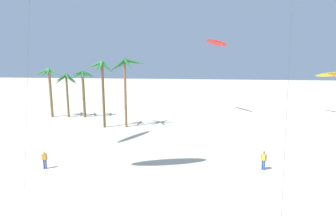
% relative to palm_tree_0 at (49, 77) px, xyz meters
% --- Properties ---
extents(palm_tree_0, '(4.78, 4.84, 8.36)m').
position_rel_palm_tree_0_xyz_m(palm_tree_0, '(0.00, 0.00, 0.00)').
color(palm_tree_0, olive).
rests_on(palm_tree_0, ground).
extents(palm_tree_1, '(4.22, 4.58, 7.42)m').
position_rel_palm_tree_0_xyz_m(palm_tree_1, '(2.89, 0.29, -0.72)').
color(palm_tree_1, brown).
rests_on(palm_tree_1, ground).
extents(palm_tree_2, '(4.00, 4.29, 7.91)m').
position_rel_palm_tree_0_xyz_m(palm_tree_2, '(5.63, 0.65, -0.43)').
color(palm_tree_2, brown).
rests_on(palm_tree_2, ground).
extents(palm_tree_3, '(5.24, 5.09, 9.82)m').
position_rel_palm_tree_0_xyz_m(palm_tree_3, '(14.72, -4.93, 1.38)').
color(palm_tree_3, olive).
rests_on(palm_tree_3, ground).
extents(palm_tree_4, '(3.85, 4.30, 9.49)m').
position_rel_palm_tree_0_xyz_m(palm_tree_4, '(11.58, -5.70, 0.78)').
color(palm_tree_4, brown).
rests_on(palm_tree_4, ground).
extents(flying_kite_1, '(4.44, 8.76, 8.16)m').
position_rel_palm_tree_0_xyz_m(flying_kite_1, '(47.61, 7.80, 0.37)').
color(flying_kite_1, yellow).
rests_on(flying_kite_1, ground).
extents(flying_kite_3, '(4.45, 11.98, 13.76)m').
position_rel_palm_tree_0_xyz_m(flying_kite_3, '(27.53, 7.35, 5.76)').
color(flying_kite_3, red).
rests_on(flying_kite_3, ground).
extents(person_near_right, '(0.44, 0.33, 1.70)m').
position_rel_palm_tree_0_xyz_m(person_near_right, '(31.01, -18.19, -5.94)').
color(person_near_right, '#284CA3').
rests_on(person_near_right, ground).
extents(person_mid_field, '(0.49, 0.27, 1.62)m').
position_rel_palm_tree_0_xyz_m(person_mid_field, '(12.10, -20.64, -5.99)').
color(person_mid_field, '#284CA3').
rests_on(person_mid_field, ground).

